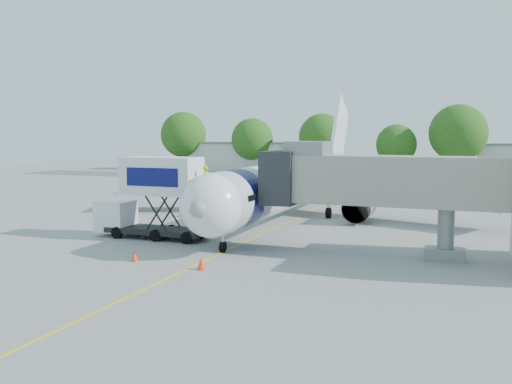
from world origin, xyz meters
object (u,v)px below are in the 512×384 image
(jet_bridge, at_px, (366,181))
(catering_hiloader, at_px, (153,198))
(aircraft, at_px, (292,184))
(ground_tug, at_px, (133,268))

(jet_bridge, xyz_separation_m, catering_hiloader, (-14.25, -0.00, -1.58))
(aircraft, bearing_deg, jet_bridge, -54.30)
(ground_tug, bearing_deg, aircraft, 65.55)
(aircraft, xyz_separation_m, ground_tug, (-1.31, -21.21, -2.29))
(aircraft, relative_size, ground_tug, 10.76)
(jet_bridge, distance_m, ground_tug, 14.21)
(jet_bridge, bearing_deg, aircraft, 125.70)
(catering_hiloader, bearing_deg, ground_tug, -63.85)
(jet_bridge, distance_m, catering_hiloader, 14.34)
(jet_bridge, height_order, ground_tug, jet_bridge)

